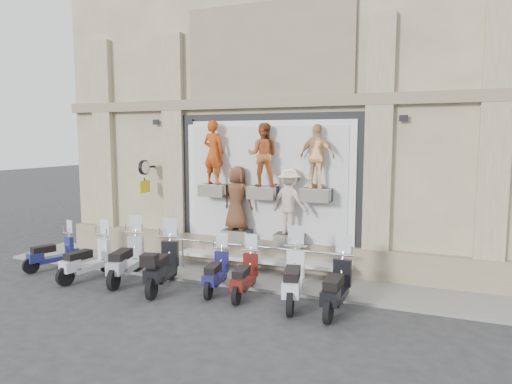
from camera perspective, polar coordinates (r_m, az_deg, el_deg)
ground at (r=11.09m, az=-4.12°, el=-13.57°), size 90.00×90.00×0.00m
sidewalk at (r=12.89m, az=0.06°, el=-10.44°), size 16.00×2.20×0.08m
building at (r=17.10m, az=6.40°, el=13.92°), size 14.00×8.60×12.00m
shop_vitrine at (r=12.96m, az=1.37°, el=0.52°), size 5.60×1.02×4.30m
guard_rail at (r=12.68m, az=-0.11°, el=-8.73°), size 5.06×0.10×0.93m
clock_sign_bracket at (r=14.58m, az=-13.76°, el=2.43°), size 0.10×0.80×1.02m
scooter_a at (r=14.77m, az=-24.16°, el=-6.18°), size 1.06×1.78×1.39m
scooter_b at (r=13.37m, az=-20.38°, el=-6.96°), size 0.88×1.98×1.56m
scooter_c at (r=12.84m, az=-15.94°, el=-7.02°), size 1.07×2.18×1.70m
scooter_d at (r=11.95m, az=-11.67°, el=-7.88°), size 1.11×2.20×1.72m
scooter_e at (r=11.66m, az=-5.04°, el=-8.96°), size 0.79×1.78×1.39m
scooter_f at (r=11.26m, az=-1.45°, el=-9.40°), size 0.71×1.81×1.43m
scooter_g at (r=10.74m, az=4.70°, el=-9.43°), size 1.06×2.20×1.72m
scooter_h at (r=10.40m, az=10.04°, el=-10.35°), size 0.60×1.99×1.61m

